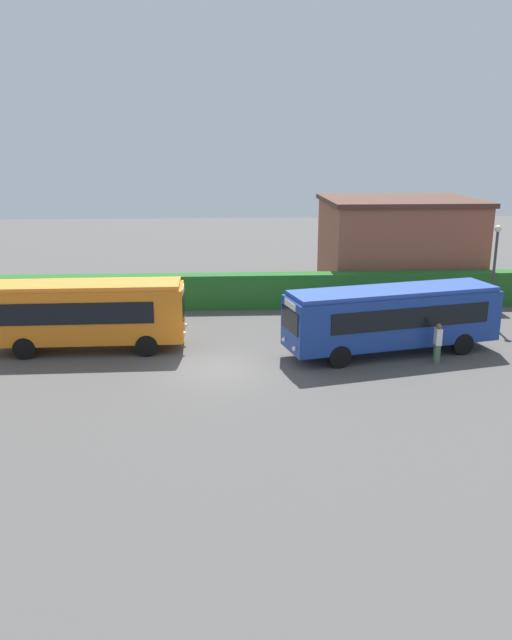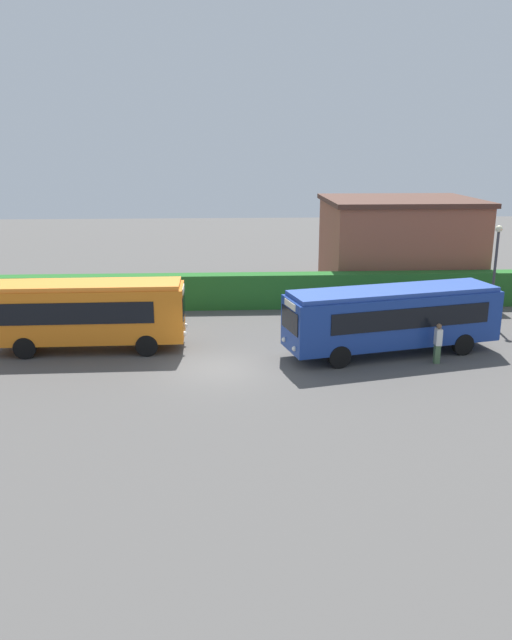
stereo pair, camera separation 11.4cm
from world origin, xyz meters
TOP-DOWN VIEW (x-y plane):
  - ground_plane at (0.00, 0.00)m, footprint 112.41×112.41m
  - bus_orange at (-6.04, 2.92)m, footprint 8.90×2.58m
  - bus_blue at (7.82, 1.66)m, footprint 10.15×4.68m
  - person_center at (9.51, 0.24)m, footprint 0.26×0.39m
  - hedge_row at (0.00, 10.33)m, footprint 68.21×1.12m
  - depot_building at (11.66, 14.97)m, footprint 9.63×8.20m
  - lamppost at (14.46, 6.38)m, footprint 0.36×0.36m

SIDE VIEW (x-z plane):
  - ground_plane at x=0.00m, z-range 0.00..0.00m
  - person_center at x=9.51m, z-range 0.06..1.86m
  - hedge_row at x=0.00m, z-range 0.00..2.01m
  - bus_blue at x=7.82m, z-range 0.24..3.29m
  - bus_orange at x=-6.04m, z-range 0.24..3.45m
  - depot_building at x=11.66m, z-range 0.01..5.93m
  - lamppost at x=14.46m, z-range 0.68..5.92m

